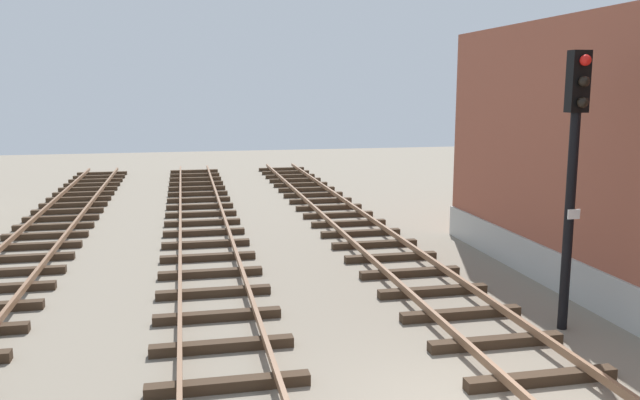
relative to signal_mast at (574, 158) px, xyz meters
The scene contains 2 objects.
track_near_building 4.53m from the signal_mast, 120.56° to the right, with size 2.50×56.93×0.32m.
signal_mast is the anchor object (origin of this frame).
Camera 1 is at (-3.89, -7.80, 4.53)m, focal length 36.61 mm.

